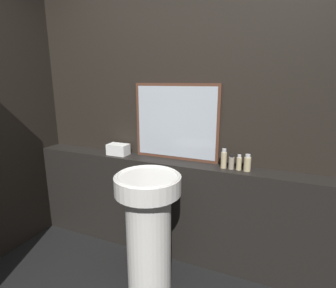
% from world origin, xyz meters
% --- Properties ---
extents(wall_back, '(8.00, 0.06, 2.50)m').
position_xyz_m(wall_back, '(0.00, 1.51, 1.25)').
color(wall_back, black).
rests_on(wall_back, ground_plane).
extents(vanity_counter, '(2.94, 0.22, 0.91)m').
position_xyz_m(vanity_counter, '(0.00, 1.37, 0.45)').
color(vanity_counter, black).
rests_on(vanity_counter, ground_plane).
extents(pedestal_sink, '(0.48, 0.48, 0.95)m').
position_xyz_m(pedestal_sink, '(-0.03, 0.89, 0.54)').
color(pedestal_sink, white).
rests_on(pedestal_sink, ground_plane).
extents(mirror, '(0.78, 0.03, 0.67)m').
position_xyz_m(mirror, '(-0.04, 1.46, 1.24)').
color(mirror, '#563323').
rests_on(mirror, vanity_counter).
extents(towel_stack, '(0.20, 0.12, 0.10)m').
position_xyz_m(towel_stack, '(-0.60, 1.37, 0.96)').
color(towel_stack, white).
rests_on(towel_stack, vanity_counter).
extents(shampoo_bottle, '(0.05, 0.05, 0.16)m').
position_xyz_m(shampoo_bottle, '(0.41, 1.37, 0.98)').
color(shampoo_bottle, '#C6B284').
rests_on(shampoo_bottle, vanity_counter).
extents(conditioner_bottle, '(0.04, 0.04, 0.12)m').
position_xyz_m(conditioner_bottle, '(0.47, 1.37, 0.96)').
color(conditioner_bottle, gray).
rests_on(conditioner_bottle, vanity_counter).
extents(lotion_bottle, '(0.04, 0.04, 0.13)m').
position_xyz_m(lotion_bottle, '(0.53, 1.37, 0.96)').
color(lotion_bottle, '#C6B284').
rests_on(lotion_bottle, vanity_counter).
extents(body_wash_bottle, '(0.05, 0.05, 0.14)m').
position_xyz_m(body_wash_bottle, '(0.60, 1.37, 0.97)').
color(body_wash_bottle, '#C6B284').
rests_on(body_wash_bottle, vanity_counter).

